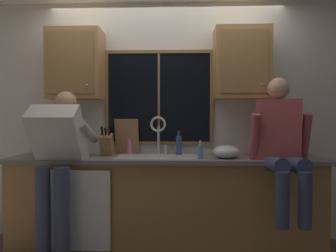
{
  "coord_description": "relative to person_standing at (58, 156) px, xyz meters",
  "views": [
    {
      "loc": [
        0.16,
        -3.57,
        1.32
      ],
      "look_at": [
        0.03,
        -0.3,
        1.23
      ],
      "focal_mm": 35.23,
      "sensor_mm": 36.0,
      "label": 1
    }
  ],
  "objects": [
    {
      "name": "bottle_tall_clear",
      "position": [
        1.1,
        0.49,
        0.06
      ],
      "size": [
        0.06,
        0.06,
        0.25
      ],
      "color": "#334C8C",
      "rests_on": "countertop"
    },
    {
      "name": "upper_cabinet_left",
      "position": [
        0.03,
        0.45,
        0.9
      ],
      "size": [
        0.55,
        0.36,
        0.72
      ],
      "color": "#B2844C"
    },
    {
      "name": "window_frame_top",
      "position": [
        0.88,
        0.6,
        1.05
      ],
      "size": [
        1.17,
        0.02,
        0.04
      ],
      "primitive_type": "cube",
      "color": "olive"
    },
    {
      "name": "back_wall",
      "position": [
        0.96,
        0.68,
        0.31
      ],
      "size": [
        5.42,
        0.12,
        2.55
      ],
      "primitive_type": "cube",
      "color": "silver",
      "rests_on": "floor"
    },
    {
      "name": "faucet",
      "position": [
        0.89,
        0.5,
        0.21
      ],
      "size": [
        0.18,
        0.09,
        0.4
      ],
      "color": "silver",
      "rests_on": "countertop"
    },
    {
      "name": "dishwasher_front",
      "position": [
        0.18,
        0.01,
        -0.51
      ],
      "size": [
        0.6,
        0.02,
        0.74
      ],
      "primitive_type": "cube",
      "color": "white"
    },
    {
      "name": "person_sitting_on_counter",
      "position": [
        2.03,
        0.05,
        0.14
      ],
      "size": [
        0.54,
        0.65,
        1.26
      ],
      "color": "#384260",
      "rests_on": "countertop"
    },
    {
      "name": "mixing_bowl",
      "position": [
        1.56,
        0.22,
        0.02
      ],
      "size": [
        0.26,
        0.26,
        0.13
      ],
      "primitive_type": "ellipsoid",
      "color": "silver",
      "rests_on": "countertop"
    },
    {
      "name": "cutting_board",
      "position": [
        0.55,
        0.53,
        0.14
      ],
      "size": [
        0.25,
        0.1,
        0.38
      ],
      "primitive_type": "cube",
      "rotation": [
        0.21,
        0.0,
        0.0
      ],
      "color": "#997047",
      "rests_on": "countertop"
    },
    {
      "name": "sink",
      "position": [
        0.88,
        0.32,
        -0.14
      ],
      "size": [
        0.8,
        0.46,
        0.21
      ],
      "color": "#B7B7BC",
      "rests_on": "lower_cabinet_run"
    },
    {
      "name": "soap_dispenser",
      "position": [
        1.31,
        0.19,
        0.02
      ],
      "size": [
        0.06,
        0.07,
        0.17
      ],
      "color": "#668CCC",
      "rests_on": "countertop"
    },
    {
      "name": "window_glass",
      "position": [
        0.88,
        0.61,
        0.56
      ],
      "size": [
        1.1,
        0.02,
        0.95
      ],
      "primitive_type": "cube",
      "color": "black"
    },
    {
      "name": "upper_cabinet_right",
      "position": [
        1.74,
        0.45,
        0.9
      ],
      "size": [
        0.55,
        0.36,
        0.72
      ],
      "color": "#B2844C"
    },
    {
      "name": "person_standing",
      "position": [
        0.0,
        0.0,
        0.0
      ],
      "size": [
        0.53,
        0.69,
        1.57
      ],
      "color": "#384260",
      "rests_on": "floor"
    },
    {
      "name": "window_mullion_center",
      "position": [
        0.88,
        0.6,
        0.56
      ],
      "size": [
        0.02,
        0.02,
        0.95
      ],
      "primitive_type": "cube",
      "color": "olive"
    },
    {
      "name": "window_frame_bottom",
      "position": [
        0.88,
        0.6,
        0.07
      ],
      "size": [
        1.17,
        0.02,
        0.04
      ],
      "primitive_type": "cube",
      "color": "olive"
    },
    {
      "name": "window_frame_right",
      "position": [
        1.45,
        0.6,
        0.56
      ],
      "size": [
        0.04,
        0.02,
        0.95
      ],
      "primitive_type": "cube",
      "color": "olive"
    },
    {
      "name": "window_frame_left",
      "position": [
        0.32,
        0.6,
        0.56
      ],
      "size": [
        0.03,
        0.02,
        0.95
      ],
      "primitive_type": "cube",
      "color": "olive"
    },
    {
      "name": "knife_block",
      "position": [
        0.36,
        0.38,
        0.07
      ],
      "size": [
        0.12,
        0.18,
        0.32
      ],
      "color": "olive",
      "rests_on": "countertop"
    },
    {
      "name": "lower_cabinet_run",
      "position": [
        0.96,
        0.33,
        -0.52
      ],
      "size": [
        3.02,
        0.58,
        0.88
      ],
      "primitive_type": "cube",
      "color": "#A07744",
      "rests_on": "floor"
    },
    {
      "name": "bottle_green_glass",
      "position": [
        0.57,
        0.55,
        0.07
      ],
      "size": [
        0.06,
        0.06,
        0.28
      ],
      "color": "pink",
      "rests_on": "countertop"
    },
    {
      "name": "countertop",
      "position": [
        0.96,
        0.31,
        -0.06
      ],
      "size": [
        3.08,
        0.62,
        0.04
      ],
      "primitive_type": "cube",
      "color": "slate",
      "rests_on": "lower_cabinet_run"
    }
  ]
}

